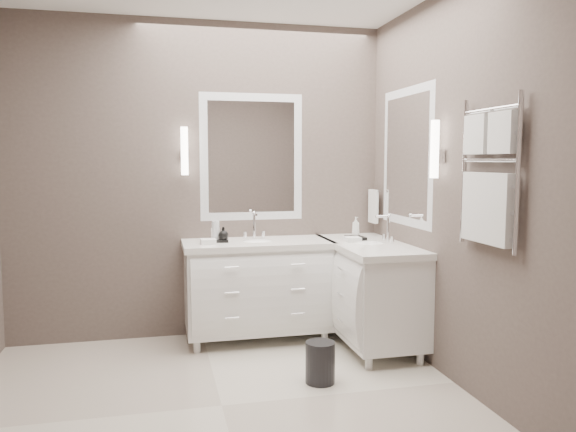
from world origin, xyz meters
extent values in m
cube|color=beige|center=(0.00, 0.00, -0.01)|extent=(3.20, 3.00, 0.01)
cube|color=#524742|center=(0.00, 1.50, 1.35)|extent=(3.20, 0.01, 2.70)
cube|color=#524742|center=(0.00, -1.50, 1.35)|extent=(3.20, 0.01, 2.70)
cube|color=#524742|center=(1.60, 0.00, 1.35)|extent=(0.01, 3.00, 2.70)
cube|color=white|center=(0.45, 1.23, 0.45)|extent=(1.20, 0.55, 0.70)
cube|color=white|center=(0.45, 1.23, 0.82)|extent=(1.24, 0.59, 0.05)
ellipsoid|color=white|center=(0.45, 1.23, 0.81)|extent=(0.36, 0.28, 0.12)
cylinder|color=white|center=(0.45, 1.39, 0.96)|extent=(0.02, 0.02, 0.22)
cube|color=white|center=(1.33, 0.90, 0.45)|extent=(0.55, 1.20, 0.70)
cube|color=white|center=(1.33, 0.90, 0.82)|extent=(0.59, 1.24, 0.05)
ellipsoid|color=white|center=(1.33, 0.90, 0.81)|extent=(0.36, 0.28, 0.12)
cylinder|color=white|center=(1.49, 0.90, 0.96)|extent=(0.02, 0.02, 0.22)
cube|color=white|center=(0.45, 1.49, 1.55)|extent=(0.90, 0.02, 1.10)
cube|color=white|center=(0.45, 1.49, 1.55)|extent=(0.77, 0.02, 0.96)
cube|color=white|center=(1.59, 0.80, 1.55)|extent=(0.02, 0.90, 1.10)
cube|color=white|center=(1.59, 0.80, 1.55)|extent=(0.02, 0.90, 0.96)
cube|color=white|center=(-0.13, 1.43, 1.55)|extent=(0.05, 0.05, 0.10)
cylinder|color=white|center=(-0.13, 1.43, 1.60)|extent=(0.06, 0.06, 0.40)
cube|color=white|center=(1.53, 0.22, 1.55)|extent=(0.05, 0.05, 0.10)
cylinder|color=white|center=(1.53, 0.22, 1.60)|extent=(0.06, 0.06, 0.40)
cylinder|color=white|center=(1.55, 1.36, 1.25)|extent=(0.02, 0.22, 0.02)
cube|color=white|center=(1.54, 1.36, 1.11)|extent=(0.03, 0.17, 0.30)
cylinder|color=white|center=(1.56, -0.68, 1.45)|extent=(0.03, 0.03, 0.90)
cylinder|color=white|center=(1.56, -0.12, 1.45)|extent=(0.03, 0.03, 0.90)
cube|color=white|center=(1.55, -0.53, 1.68)|extent=(0.06, 0.22, 0.24)
cube|color=white|center=(1.55, -0.27, 1.68)|extent=(0.06, 0.22, 0.24)
cube|color=white|center=(1.55, -0.40, 1.24)|extent=(0.06, 0.46, 0.42)
cylinder|color=black|center=(0.70, 0.21, 0.14)|extent=(0.25, 0.25, 0.29)
cube|color=black|center=(0.13, 1.24, 0.86)|extent=(0.15, 0.12, 0.02)
cube|color=black|center=(1.28, 1.11, 0.86)|extent=(0.15, 0.19, 0.03)
cylinder|color=silver|center=(0.10, 1.24, 0.94)|extent=(0.07, 0.07, 0.17)
imported|color=white|center=(0.10, 1.26, 0.94)|extent=(0.08, 0.08, 0.14)
imported|color=black|center=(0.16, 1.21, 0.93)|extent=(0.09, 0.09, 0.11)
imported|color=white|center=(1.28, 1.11, 0.96)|extent=(0.07, 0.08, 0.17)
camera|label=1|loc=(-0.37, -3.37, 1.53)|focal=35.00mm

